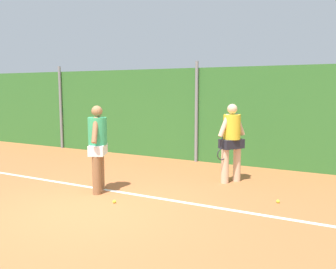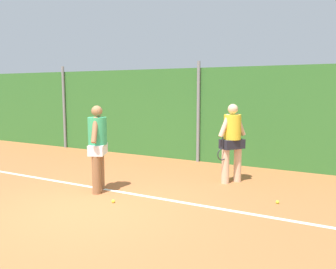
{
  "view_description": "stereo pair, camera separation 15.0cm",
  "coord_description": "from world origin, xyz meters",
  "px_view_note": "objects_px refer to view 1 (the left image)",
  "views": [
    {
      "loc": [
        4.25,
        -4.92,
        2.21
      ],
      "look_at": [
        0.56,
        2.09,
        1.19
      ],
      "focal_mm": 38.27,
      "sensor_mm": 36.0,
      "label": 1
    },
    {
      "loc": [
        4.38,
        -4.85,
        2.21
      ],
      "look_at": [
        0.56,
        2.09,
        1.19
      ],
      "focal_mm": 38.27,
      "sensor_mm": 36.0,
      "label": 2
    }
  ],
  "objects_px": {
    "player_foreground_near": "(98,144)",
    "player_midcourt": "(231,139)",
    "tennis_ball_0": "(114,202)",
    "tennis_ball_6": "(278,201)"
  },
  "relations": [
    {
      "from": "tennis_ball_0",
      "to": "tennis_ball_6",
      "type": "relative_size",
      "value": 1.0
    },
    {
      "from": "player_foreground_near",
      "to": "player_midcourt",
      "type": "relative_size",
      "value": 1.0
    },
    {
      "from": "tennis_ball_0",
      "to": "tennis_ball_6",
      "type": "xyz_separation_m",
      "value": [
        2.82,
        1.49,
        0.0
      ]
    },
    {
      "from": "player_midcourt",
      "to": "tennis_ball_6",
      "type": "distance_m",
      "value": 1.99
    },
    {
      "from": "player_midcourt",
      "to": "tennis_ball_0",
      "type": "height_order",
      "value": "player_midcourt"
    },
    {
      "from": "player_foreground_near",
      "to": "player_midcourt",
      "type": "xyz_separation_m",
      "value": [
        2.28,
        2.1,
        0.0
      ]
    },
    {
      "from": "player_foreground_near",
      "to": "tennis_ball_0",
      "type": "bearing_deg",
      "value": -149.4
    },
    {
      "from": "player_midcourt",
      "to": "tennis_ball_6",
      "type": "height_order",
      "value": "player_midcourt"
    },
    {
      "from": "player_midcourt",
      "to": "tennis_ball_6",
      "type": "relative_size",
      "value": 28.18
    },
    {
      "from": "player_foreground_near",
      "to": "tennis_ball_6",
      "type": "xyz_separation_m",
      "value": [
        3.59,
        0.99,
        -1.01
      ]
    }
  ]
}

